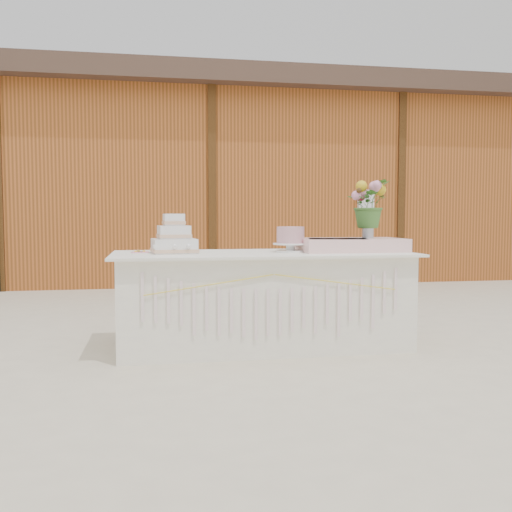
{
  "coord_description": "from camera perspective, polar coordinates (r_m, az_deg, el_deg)",
  "views": [
    {
      "loc": [
        -0.87,
        -4.52,
        1.06
      ],
      "look_at": [
        0.0,
        0.3,
        0.72
      ],
      "focal_mm": 40.0,
      "sensor_mm": 36.0,
      "label": 1
    }
  ],
  "objects": [
    {
      "name": "loose_flowers",
      "position": [
        4.56,
        -11.91,
        0.36
      ],
      "size": [
        0.18,
        0.39,
        0.02
      ],
      "primitive_type": null,
      "rotation": [
        0.0,
        0.0,
        -0.04
      ],
      "color": "pink",
      "rests_on": "cake_table"
    },
    {
      "name": "wedding_cake",
      "position": [
        4.57,
        -8.21,
        1.62
      ],
      "size": [
        0.38,
        0.38,
        0.31
      ],
      "rotation": [
        0.0,
        0.0,
        0.1
      ],
      "color": "white",
      "rests_on": "cake_table"
    },
    {
      "name": "barn",
      "position": [
        10.57,
        -5.58,
        7.31
      ],
      "size": [
        12.6,
        4.6,
        3.3
      ],
      "color": "#AD5624",
      "rests_on": "ground"
    },
    {
      "name": "bouquet",
      "position": [
        4.89,
        11.15,
        5.7
      ],
      "size": [
        0.48,
        0.48,
        0.4
      ],
      "primitive_type": "imported",
      "rotation": [
        0.0,
        0.0,
        0.78
      ],
      "color": "#40722D",
      "rests_on": "flower_vase"
    },
    {
      "name": "pink_cake_stand",
      "position": [
        4.66,
        3.47,
        1.82
      ],
      "size": [
        0.29,
        0.29,
        0.21
      ],
      "color": "white",
      "rests_on": "cake_table"
    },
    {
      "name": "ground",
      "position": [
        4.72,
        0.65,
        -9.0
      ],
      "size": [
        80.0,
        80.0,
        0.0
      ],
      "primitive_type": "plane",
      "color": "beige",
      "rests_on": "ground"
    },
    {
      "name": "cake_table",
      "position": [
        4.65,
        0.67,
        -4.36
      ],
      "size": [
        2.4,
        1.0,
        0.77
      ],
      "color": "silver",
      "rests_on": "ground"
    },
    {
      "name": "satin_runner",
      "position": [
        4.81,
        9.44,
        1.11
      ],
      "size": [
        0.87,
        0.51,
        0.11
      ],
      "primitive_type": "cube",
      "rotation": [
        0.0,
        0.0,
        0.01
      ],
      "color": "beige",
      "rests_on": "cake_table"
    },
    {
      "name": "flower_vase",
      "position": [
        4.89,
        11.11,
        2.55
      ],
      "size": [
        0.1,
        0.1,
        0.13
      ],
      "primitive_type": "cylinder",
      "color": "silver",
      "rests_on": "satin_runner"
    }
  ]
}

